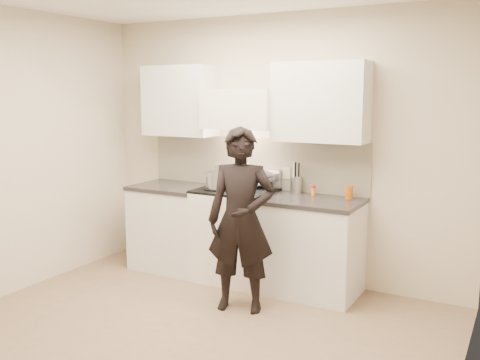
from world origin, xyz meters
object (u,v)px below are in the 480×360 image
object	(u,v)px
counter_right	(311,246)
person	(241,220)
wok	(259,178)
utensil_crock	(296,183)
stove	(236,234)

from	to	relation	value
counter_right	person	bearing A→B (deg)	-120.91
wok	utensil_crock	world-z (taller)	wok
stove	counter_right	bearing A→B (deg)	0.00
wok	person	size ratio (longest dim) A/B	0.26
stove	utensil_crock	size ratio (longest dim) A/B	3.12
wok	utensil_crock	distance (m)	0.38
counter_right	utensil_crock	bearing A→B (deg)	138.24
wok	person	bearing A→B (deg)	-74.31
person	stove	bearing A→B (deg)	105.99
stove	person	distance (m)	0.86
wok	utensil_crock	bearing A→B (deg)	14.05
counter_right	person	size ratio (longest dim) A/B	0.57
wok	utensil_crock	size ratio (longest dim) A/B	1.39
stove	utensil_crock	bearing A→B (deg)	22.66
wok	person	xyz separation A→B (m)	(0.23, -0.81, -0.24)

